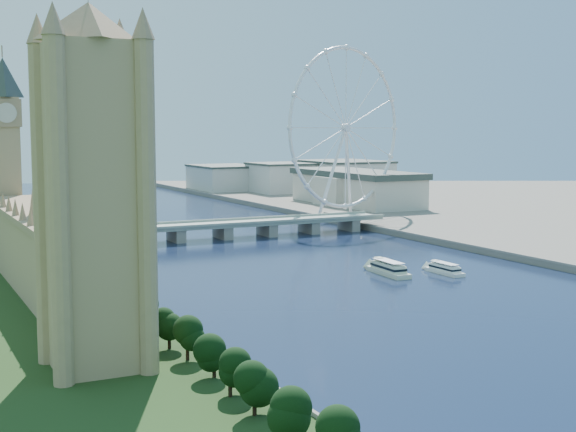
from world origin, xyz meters
TOP-DOWN VIEW (x-y plane):
  - tree_row at (-113.00, 58.00)m, footprint 7.94×183.94m
  - victoria_tower at (-135.00, 55.00)m, footprint 28.16×28.16m
  - parliament_range at (-128.00, 170.00)m, footprint 24.00×200.00m
  - big_ben at (-128.00, 278.00)m, footprint 20.02×20.02m
  - westminster_bridge at (0.00, 300.00)m, footprint 220.00×22.00m
  - london_eye at (119.98, 355.08)m, footprint 113.60×39.12m
  - county_hall at (175.00, 430.00)m, footprint 54.00×144.00m
  - city_skyline at (39.22, 560.08)m, footprint 505.00×280.00m
  - tour_boat_near at (21.80, 150.48)m, footprint 10.00×31.99m
  - tour_boat_far at (46.43, 140.61)m, footprint 6.62×25.72m

SIDE VIEW (x-z plane):
  - county_hall at x=175.00m, z-range -17.50..17.50m
  - tour_boat_near at x=21.80m, z-range -3.50..3.50m
  - tour_boat_far at x=46.43m, z-range -2.82..2.82m
  - westminster_bridge at x=0.00m, z-range 1.88..11.38m
  - tree_row at x=-113.00m, z-range -0.97..19.78m
  - city_skyline at x=39.22m, z-range 0.96..32.96m
  - parliament_range at x=-128.00m, z-range -16.52..53.48m
  - victoria_tower at x=-135.00m, z-range -1.51..110.49m
  - big_ben at x=-128.00m, z-range 11.57..121.57m
  - london_eye at x=119.98m, z-range 5.37..129.67m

